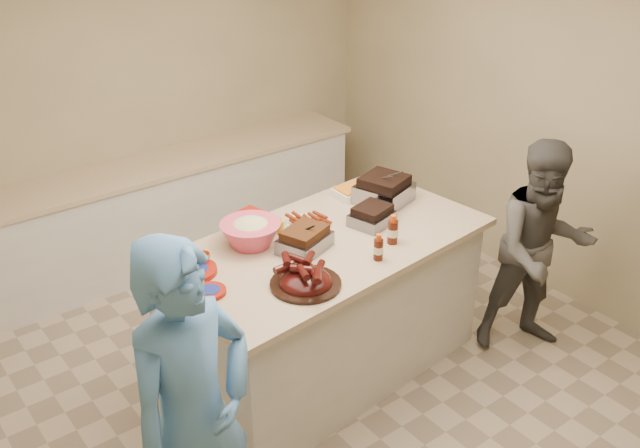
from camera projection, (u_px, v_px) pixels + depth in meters
room at (320, 387)px, 4.75m from camera, size 4.50×5.00×2.70m
back_counter at (164, 211)px, 6.09m from camera, size 3.60×0.64×0.90m
island at (324, 367)px, 4.93m from camera, size 2.21×1.31×1.00m
rib_platter at (306, 285)px, 4.01m from camera, size 0.47×0.47×0.16m
pulled_pork_tray at (305, 250)px, 4.37m from camera, size 0.37×0.33×0.09m
brisket_tray at (372, 224)px, 4.68m from camera, size 0.32×0.28×0.08m
roasting_pan at (383, 202)px, 4.98m from camera, size 0.41×0.41×0.13m
coleslaw_bowl at (251, 245)px, 4.43m from camera, size 0.41×0.41×0.26m
sausage_plate at (308, 225)px, 4.67m from camera, size 0.29×0.29×0.05m
mac_cheese_dish at (354, 195)px, 5.07m from camera, size 0.28×0.21×0.07m
bbq_bottle_a at (378, 259)px, 4.27m from camera, size 0.06×0.06×0.17m
bbq_bottle_b at (392, 243)px, 4.45m from camera, size 0.07×0.07×0.19m
mustard_bottle at (281, 234)px, 4.56m from camera, size 0.05×0.05×0.12m
sauce_bowl at (300, 228)px, 4.63m from camera, size 0.13×0.05×0.13m
plate_stack_large at (194, 273)px, 4.13m from camera, size 0.29×0.29×0.03m
plate_stack_small at (210, 293)px, 3.94m from camera, size 0.20×0.20×0.02m
plastic_cup at (204, 266)px, 4.20m from camera, size 0.10×0.09×0.09m
basket_stack at (248, 230)px, 4.61m from camera, size 0.26×0.22×0.11m
guest_gray at (526, 341)px, 5.20m from camera, size 1.41×1.72×0.59m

